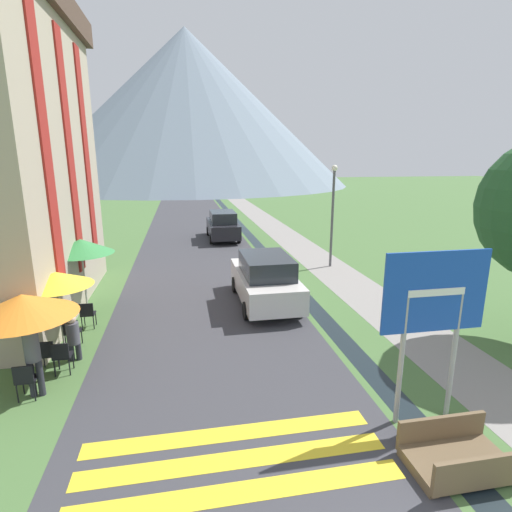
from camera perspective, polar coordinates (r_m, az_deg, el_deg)
ground_plane at (r=23.22m, az=-2.31°, el=1.09°), size 160.00×160.00×0.00m
road at (r=32.82m, az=-9.19°, el=4.72°), size 6.40×60.00×0.01m
footpath at (r=33.51m, az=1.32°, el=5.08°), size 2.20×60.00×0.01m
drainage_channel at (r=33.11m, az=-2.76°, el=4.96°), size 0.60×60.00×0.00m
crosswalk_marking at (r=7.84m, az=-3.00°, el=-27.11°), size 5.44×1.84×0.01m
mountain_distant at (r=80.25m, az=-9.80°, el=20.01°), size 59.43×59.43×27.87m
road_sign at (r=8.29m, az=24.06°, el=-6.83°), size 2.12×0.11×3.50m
footbridge at (r=8.29m, az=27.01°, el=-24.23°), size 1.70×1.10×0.65m
parked_car_near at (r=14.29m, az=1.33°, el=-3.34°), size 2.00×4.51×1.82m
parked_car_far at (r=25.75m, az=-4.78°, el=4.40°), size 1.89×4.56×1.82m
cafe_chair_near_left at (r=10.98m, az=-26.01°, el=-12.58°), size 0.40×0.40×0.85m
cafe_chair_middle at (r=12.26m, az=-24.80°, el=-9.66°), size 0.40×0.40×0.85m
cafe_chair_nearest at (r=10.29m, az=-30.06°, el=-14.90°), size 0.40×0.40×0.85m
cafe_chair_far_left at (r=13.39m, az=-22.94°, el=-7.49°), size 0.40×0.40×0.85m
cafe_chair_near_right at (r=11.23m, az=-27.74°, el=-12.16°), size 0.40×0.40×0.85m
cafe_umbrella_front_orange at (r=10.33m, az=-30.37°, el=-6.11°), size 2.32×2.32×2.21m
cafe_umbrella_middle_yellow at (r=12.15m, az=-26.67°, el=-2.96°), size 1.93×1.93×2.13m
cafe_umbrella_rear_green at (r=14.57m, az=-23.74°, el=1.27°), size 2.13×2.13×2.50m
person_standing_terrace at (r=10.13m, az=-29.29°, el=-12.11°), size 0.32×0.32×1.74m
person_seated_far at (r=11.50m, az=-24.67°, el=-10.27°), size 0.32×0.32×1.24m
streetlamp at (r=19.21m, az=10.91°, el=6.88°), size 0.28×0.28×4.81m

